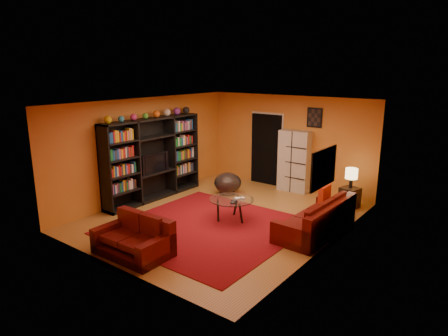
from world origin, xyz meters
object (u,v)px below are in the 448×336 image
Objects in this scene: sofa at (319,221)px; bowl_chair at (228,183)px; tv at (153,163)px; table_lamp at (352,174)px; side_table at (350,198)px; loveseat at (136,239)px; coffee_table at (232,201)px; storage_cabinet at (294,161)px; entertainment_unit at (153,159)px.

sofa is 3.22m from bowl_chair.
tv is at bearing -171.64° from sofa.
side_table is at bearing 0.00° from table_lamp.
coffee_table is at bearing -11.23° from loveseat.
table_lamp is (-0.08, 1.95, 0.56)m from sofa.
storage_cabinet is 3.37× the size of side_table.
entertainment_unit is 3.41× the size of tv.
bowl_chair is (1.34, 1.42, -0.73)m from entertainment_unit.
sofa reaches higher than side_table.
entertainment_unit reaches higher than storage_cabinet.
bowl_chair is 3.19m from table_lamp.
storage_cabinet is 1.79m from table_lamp.
storage_cabinet reaches higher than coffee_table.
table_lamp is (4.33, 2.40, -0.21)m from entertainment_unit.
sofa is at bearing 14.68° from coffee_table.
sofa is 4.27× the size of side_table.
storage_cabinet is at bearing -6.23° from loveseat.
entertainment_unit is 0.11m from tv.
entertainment_unit is at bearing -172.41° from sofa.
tv is 2.06m from bowl_chair.
bowl_chair is (-1.20, 1.46, -0.13)m from coffee_table.
sofa is at bearing -17.45° from bowl_chair.
table_lamp is at bearing 28.98° from entertainment_unit.
tv reaches higher than loveseat.
tv is at bearing 39.98° from loveseat.
table_lamp is at bearing -25.80° from loveseat.
entertainment_unit reaches higher than loveseat.
loveseat is (2.07, -2.37, -0.69)m from tv.
loveseat is 5.27m from storage_cabinet.
loveseat is 2.92× the size of table_lamp.
entertainment_unit is 3.31m from loveseat.
entertainment_unit reaches higher than side_table.
side_table is (4.28, 2.45, -0.72)m from tv.
entertainment_unit is 6.19× the size of table_lamp.
bowl_chair is at bearing -41.20° from tv.
loveseat is at bearing -114.62° from table_lamp.
loveseat is at bearing -48.80° from entertainment_unit.
table_lamp reaches higher than coffee_table.
loveseat is at bearing -100.05° from coffee_table.
coffee_table is (0.42, 2.38, 0.17)m from loveseat.
table_lamp is at bearing 53.76° from coffee_table.
tv is 4.44m from sofa.
storage_cabinet is 1.89m from side_table.
table_lamp reaches higher than sofa.
side_table is at bearing -16.32° from storage_cabinet.
tv is 0.62× the size of loveseat.
coffee_table is (-1.87, -0.49, 0.17)m from sofa.
sofa is 1.95m from side_table.
table_lamp reaches higher than loveseat.
coffee_table is at bearing -126.24° from table_lamp.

